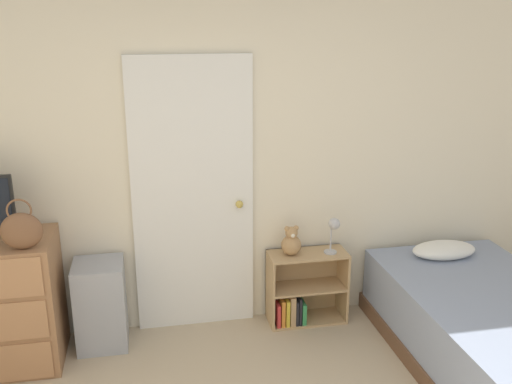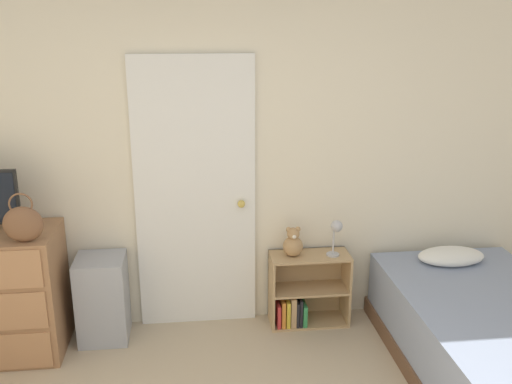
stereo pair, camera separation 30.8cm
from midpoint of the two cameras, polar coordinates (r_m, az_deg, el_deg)
wall_back at (r=4.12m, az=-5.88°, el=3.34°), size 10.00×0.06×2.55m
door_closed at (r=4.13m, az=-8.43°, el=-0.59°), size 0.87×0.09×2.01m
handbag at (r=3.81m, az=-24.57°, el=-3.53°), size 0.25×0.10×0.33m
storage_bin at (r=4.27m, az=-17.31°, el=-10.72°), size 0.34×0.34×0.63m
bookshelf at (r=4.42m, az=2.49°, el=-10.10°), size 0.59×0.26×0.56m
teddy_bear at (r=4.22m, az=1.46°, el=-5.08°), size 0.15×0.15×0.23m
desk_lamp at (r=4.23m, az=5.70°, el=-3.68°), size 0.11×0.10×0.28m
bed at (r=4.14m, az=20.44°, el=-12.92°), size 1.10×1.90×0.62m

